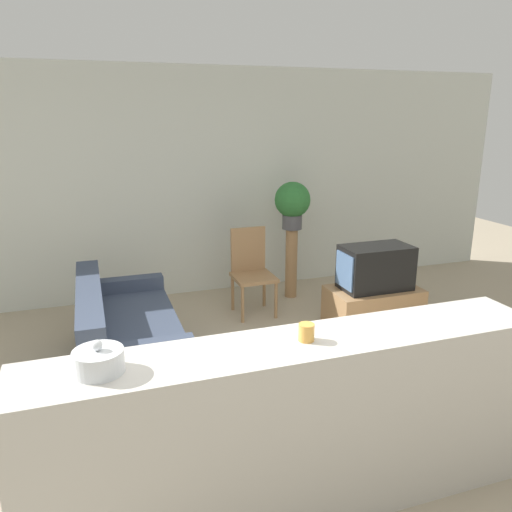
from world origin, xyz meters
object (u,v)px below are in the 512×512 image
at_px(couch, 126,339).
at_px(potted_plant, 292,202).
at_px(decorative_bowl, 99,361).
at_px(television, 375,267).
at_px(wooden_chair, 251,268).

bearing_deg(couch, potted_plant, 31.01).
bearing_deg(potted_plant, decorative_bowl, -125.67).
bearing_deg(couch, decorative_bowl, -96.61).
distance_m(potted_plant, decorative_bowl, 3.91).
distance_m(television, wooden_chair, 1.35).
distance_m(couch, television, 2.52).
xyz_separation_m(television, wooden_chair, (-1.05, 0.84, -0.15)).
height_order(potted_plant, decorative_bowl, potted_plant).
distance_m(television, decorative_bowl, 3.42).
relative_size(wooden_chair, decorative_bowl, 4.15).
bearing_deg(television, couch, -177.90).
relative_size(couch, potted_plant, 3.06).
xyz_separation_m(couch, decorative_bowl, (-0.22, -1.94, 0.79)).
height_order(television, wooden_chair, wooden_chair).
bearing_deg(decorative_bowl, television, 36.79).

